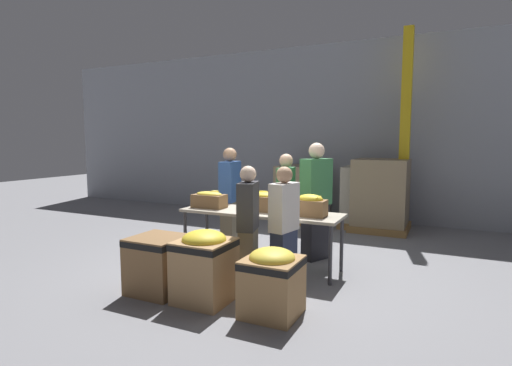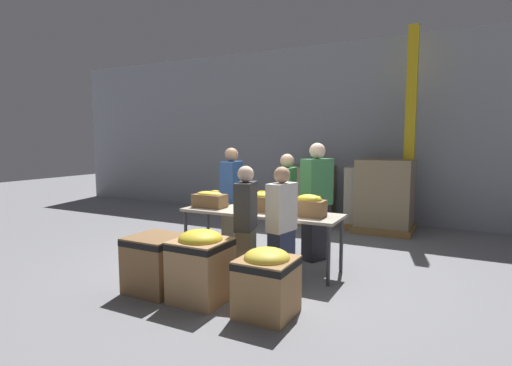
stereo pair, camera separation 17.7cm
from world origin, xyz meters
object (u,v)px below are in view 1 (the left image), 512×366
(volunteer_0, at_px, (316,202))
(support_pillar, at_px, (405,131))
(donation_bin_0, at_px, (158,262))
(pallet_stack_1, at_px, (381,195))
(banana_box_0, at_px, (209,199))
(donation_bin_1, at_px, (204,264))
(volunteer_3, at_px, (230,199))
(pallet_stack_2, at_px, (369,197))
(volunteer_1, at_px, (248,227))
(banana_box_2, at_px, (310,205))
(banana_box_1, at_px, (263,201))
(sorting_table, at_px, (261,216))
(donation_bin_2, at_px, (272,280))
(pallet_stack_0, at_px, (303,194))
(volunteer_2, at_px, (286,205))

(volunteer_0, bearing_deg, support_pillar, -174.96)
(donation_bin_0, distance_m, pallet_stack_1, 4.98)
(banana_box_0, distance_m, donation_bin_1, 1.65)
(volunteer_3, relative_size, pallet_stack_2, 1.33)
(support_pillar, relative_size, pallet_stack_1, 2.77)
(volunteer_1, height_order, support_pillar, support_pillar)
(banana_box_2, bearing_deg, volunteer_1, -128.49)
(volunteer_1, relative_size, pallet_stack_2, 1.19)
(banana_box_2, bearing_deg, pallet_stack_2, 86.89)
(pallet_stack_1, bearing_deg, banana_box_1, -110.63)
(donation_bin_1, bearing_deg, volunteer_1, 71.02)
(banana_box_2, distance_m, support_pillar, 3.65)
(banana_box_0, bearing_deg, sorting_table, 3.29)
(donation_bin_0, bearing_deg, pallet_stack_1, 67.55)
(donation_bin_0, bearing_deg, banana_box_1, 63.82)
(donation_bin_2, bearing_deg, pallet_stack_0, 105.30)
(donation_bin_0, xyz_separation_m, pallet_stack_0, (0.19, 4.76, 0.25))
(volunteer_2, bearing_deg, banana_box_0, -58.87)
(sorting_table, bearing_deg, donation_bin_0, -116.54)
(banana_box_0, distance_m, pallet_stack_1, 3.82)
(pallet_stack_2, bearing_deg, volunteer_1, -100.34)
(sorting_table, relative_size, banana_box_0, 4.71)
(donation_bin_2, distance_m, support_pillar, 5.09)
(support_pillar, bearing_deg, volunteer_2, -119.55)
(sorting_table, xyz_separation_m, volunteer_1, (0.18, -0.75, 0.00))
(banana_box_1, bearing_deg, banana_box_0, -173.10)
(sorting_table, relative_size, pallet_stack_0, 1.85)
(banana_box_2, distance_m, donation_bin_2, 1.49)
(banana_box_1, bearing_deg, sorting_table, -106.41)
(volunteer_3, xyz_separation_m, pallet_stack_0, (0.36, 2.68, -0.23))
(banana_box_0, height_order, pallet_stack_0, pallet_stack_0)
(support_pillar, bearing_deg, volunteer_1, -109.02)
(volunteer_3, height_order, donation_bin_2, volunteer_3)
(pallet_stack_1, bearing_deg, support_pillar, 22.57)
(volunteer_1, bearing_deg, banana_box_0, 40.76)
(volunteer_2, bearing_deg, donation_bin_2, 9.45)
(volunteer_1, xyz_separation_m, donation_bin_0, (-0.88, -0.65, -0.39))
(banana_box_0, bearing_deg, banana_box_1, 6.90)
(sorting_table, height_order, volunteer_2, volunteer_2)
(banana_box_0, xyz_separation_m, pallet_stack_0, (0.32, 3.40, -0.32))
(banana_box_0, height_order, pallet_stack_1, pallet_stack_1)
(volunteer_0, relative_size, pallet_stack_1, 1.24)
(banana_box_2, height_order, donation_bin_2, banana_box_2)
(banana_box_1, relative_size, donation_bin_1, 0.58)
(donation_bin_0, height_order, pallet_stack_0, pallet_stack_0)
(donation_bin_0, xyz_separation_m, pallet_stack_2, (1.64, 4.80, 0.26))
(support_pillar, bearing_deg, volunteer_3, -132.66)
(volunteer_1, height_order, pallet_stack_1, volunteer_1)
(banana_box_1, relative_size, volunteer_2, 0.29)
(volunteer_2, bearing_deg, donation_bin_1, -12.33)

